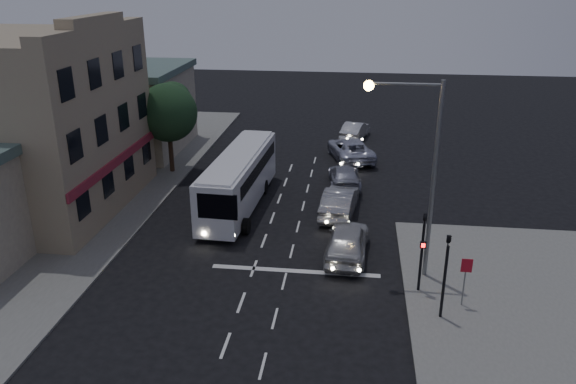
# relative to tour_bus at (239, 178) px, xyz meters

# --- Properties ---
(ground) EXTENTS (120.00, 120.00, 0.00)m
(ground) POSITION_rel_tour_bus_xyz_m (2.20, -9.51, -1.80)
(ground) COLOR black
(sidewalk_far) EXTENTS (12.00, 50.00, 0.12)m
(sidewalk_far) POSITION_rel_tour_bus_xyz_m (-10.80, -1.51, -1.74)
(sidewalk_far) COLOR slate
(sidewalk_far) RESTS_ON ground
(road_markings) EXTENTS (8.00, 30.55, 0.01)m
(road_markings) POSITION_rel_tour_bus_xyz_m (3.49, -6.20, -1.79)
(road_markings) COLOR silver
(road_markings) RESTS_ON ground
(tour_bus) EXTENTS (2.81, 10.92, 3.32)m
(tour_bus) POSITION_rel_tour_bus_xyz_m (0.00, 0.00, 0.00)
(tour_bus) COLOR silver
(tour_bus) RESTS_ON ground
(car_suv) EXTENTS (2.35, 5.06, 1.68)m
(car_suv) POSITION_rel_tour_bus_xyz_m (6.59, -5.71, -0.96)
(car_suv) COLOR silver
(car_suv) RESTS_ON ground
(car_sedan_a) EXTENTS (2.25, 5.08, 1.62)m
(car_sedan_a) POSITION_rel_tour_bus_xyz_m (6.01, -0.56, -0.99)
(car_sedan_a) COLOR #A4A4A6
(car_sedan_a) RESTS_ON ground
(car_sedan_b) EXTENTS (2.43, 4.97, 1.39)m
(car_sedan_b) POSITION_rel_tour_bus_xyz_m (6.16, 4.22, -1.10)
(car_sedan_b) COLOR #9B9DAC
(car_sedan_b) RESTS_ON ground
(car_sedan_c) EXTENTS (4.12, 6.33, 1.62)m
(car_sedan_c) POSITION_rel_tour_bus_xyz_m (6.45, 10.03, -0.99)
(car_sedan_c) COLOR #B6B8CB
(car_sedan_c) RESTS_ON ground
(car_extra) EXTENTS (2.61, 4.72, 1.47)m
(car_extra) POSITION_rel_tour_bus_xyz_m (6.72, 15.80, -1.06)
(car_extra) COLOR silver
(car_extra) RESTS_ON ground
(traffic_signal_main) EXTENTS (0.25, 0.35, 4.10)m
(traffic_signal_main) POSITION_rel_tour_bus_xyz_m (9.80, -8.73, 0.62)
(traffic_signal_main) COLOR black
(traffic_signal_main) RESTS_ON sidewalk_near
(traffic_signal_side) EXTENTS (0.18, 0.15, 4.10)m
(traffic_signal_side) POSITION_rel_tour_bus_xyz_m (10.50, -10.71, 0.62)
(traffic_signal_side) COLOR black
(traffic_signal_side) RESTS_ON sidewalk_near
(regulatory_sign) EXTENTS (0.45, 0.12, 2.20)m
(regulatory_sign) POSITION_rel_tour_bus_xyz_m (11.50, -9.75, -0.20)
(regulatory_sign) COLOR slate
(regulatory_sign) RESTS_ON sidewalk_near
(streetlight) EXTENTS (3.32, 0.44, 9.00)m
(streetlight) POSITION_rel_tour_bus_xyz_m (9.55, -7.31, 3.94)
(streetlight) COLOR slate
(streetlight) RESTS_ON sidewalk_near
(main_building) EXTENTS (10.12, 12.00, 11.00)m
(main_building) POSITION_rel_tour_bus_xyz_m (-11.76, -1.51, 3.36)
(main_building) COLOR tan
(main_building) RESTS_ON sidewalk_far
(low_building_north) EXTENTS (9.40, 9.40, 6.50)m
(low_building_north) POSITION_rel_tour_bus_xyz_m (-11.30, 10.49, 1.59)
(low_building_north) COLOR gray
(low_building_north) RESTS_ON sidewalk_far
(street_tree) EXTENTS (4.00, 4.00, 6.20)m
(street_tree) POSITION_rel_tour_bus_xyz_m (-6.00, 5.52, 2.70)
(street_tree) COLOR black
(street_tree) RESTS_ON sidewalk_far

